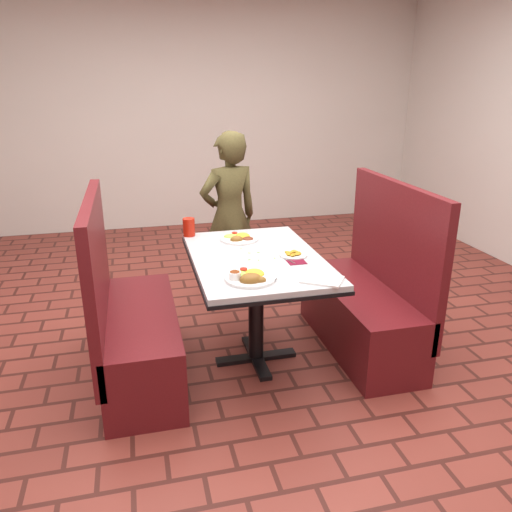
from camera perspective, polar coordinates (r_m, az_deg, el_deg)
name	(u,v)px	position (r m, az deg, el deg)	size (l,w,h in m)	color
room	(256,60)	(2.99, 0.00, 21.53)	(7.00, 7.04, 2.82)	brown
dining_table	(256,270)	(3.20, 0.00, -1.62)	(0.81, 1.21, 0.75)	silver
booth_bench_left	(133,329)	(3.25, -13.93, -8.14)	(0.47, 1.20, 1.17)	maroon
booth_bench_right	(367,303)	(3.59, 12.53, -5.32)	(0.47, 1.20, 1.17)	maroon
diner_person	(229,217)	(4.21, -3.08, 4.43)	(0.52, 0.34, 1.43)	brown
near_dinner_plate	(249,275)	(2.78, -0.76, -2.16)	(0.29, 0.29, 0.09)	white
far_dinner_plate	(239,237)	(3.48, -1.94, 2.24)	(0.26, 0.26, 0.07)	white
plantain_plate	(293,254)	(3.17, 4.30, 0.21)	(0.18, 0.18, 0.03)	white
maroon_napkin	(296,262)	(3.07, 4.62, -0.64)	(0.11, 0.11, 0.00)	#5C0D1F
spoon_utensil	(289,261)	(3.08, 3.81, -0.54)	(0.01, 0.12, 0.00)	silver
red_tumbler	(189,227)	(3.59, -7.68, 3.29)	(0.09, 0.09, 0.13)	#B1190B
paper_napkin	(322,280)	(2.80, 7.55, -2.69)	(0.22, 0.16, 0.01)	white
knife_utensil	(267,274)	(2.84, 1.25, -2.12)	(0.01, 0.19, 0.00)	silver
fork_utensil	(257,280)	(2.76, 0.09, -2.77)	(0.01, 0.16, 0.00)	silver
lettuce_shreds	(260,252)	(3.23, 0.43, 0.42)	(0.28, 0.32, 0.00)	#76AE45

